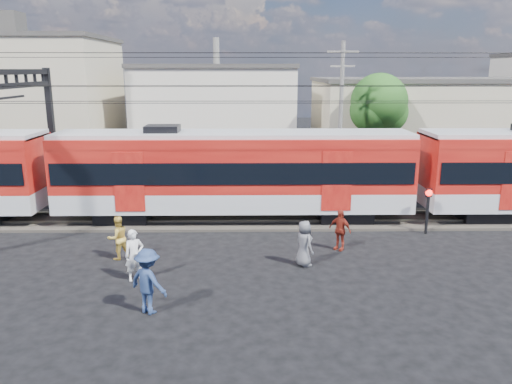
% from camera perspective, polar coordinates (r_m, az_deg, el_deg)
% --- Properties ---
extents(ground, '(120.00, 120.00, 0.00)m').
position_cam_1_polar(ground, '(16.03, -2.98, -11.70)').
color(ground, black).
rests_on(ground, ground).
extents(track_bed, '(70.00, 3.40, 0.12)m').
position_cam_1_polar(track_bed, '(23.48, -2.27, -3.14)').
color(track_bed, '#2D2823').
rests_on(track_bed, ground).
extents(rail_near, '(70.00, 0.12, 0.12)m').
position_cam_1_polar(rail_near, '(22.73, -2.31, -3.40)').
color(rail_near, '#59544C').
rests_on(rail_near, track_bed).
extents(rail_far, '(70.00, 0.12, 0.12)m').
position_cam_1_polar(rail_far, '(24.17, -2.22, -2.35)').
color(rail_far, '#59544C').
rests_on(rail_far, track_bed).
extents(commuter_train, '(50.30, 3.08, 4.17)m').
position_cam_1_polar(commuter_train, '(22.91, -1.99, 2.48)').
color(commuter_train, black).
rests_on(commuter_train, ground).
extents(catenary, '(70.00, 9.30, 7.52)m').
position_cam_1_polar(catenary, '(24.36, -23.42, 8.54)').
color(catenary, black).
rests_on(catenary, ground).
extents(building_west, '(14.28, 10.20, 9.30)m').
position_cam_1_polar(building_west, '(42.36, -25.73, 9.43)').
color(building_west, '#B6AB8B').
rests_on(building_west, ground).
extents(building_midwest, '(12.24, 12.24, 7.30)m').
position_cam_1_polar(building_midwest, '(41.67, -4.45, 9.30)').
color(building_midwest, beige).
rests_on(building_midwest, ground).
extents(building_mideast, '(16.32, 10.20, 6.30)m').
position_cam_1_polar(building_mideast, '(40.89, 18.50, 7.85)').
color(building_mideast, '#B6AB8B').
rests_on(building_mideast, ground).
extents(utility_pole_mid, '(1.80, 0.24, 8.50)m').
position_cam_1_polar(utility_pole_mid, '(30.04, 9.66, 9.10)').
color(utility_pole_mid, slate).
rests_on(utility_pole_mid, ground).
extents(tree_near, '(3.82, 3.64, 6.72)m').
position_cam_1_polar(tree_near, '(33.73, 14.13, 9.59)').
color(tree_near, '#382619').
rests_on(tree_near, ground).
extents(pedestrian_a, '(0.76, 0.66, 1.76)m').
position_cam_1_polar(pedestrian_a, '(17.26, -13.73, -7.02)').
color(pedestrian_a, silver).
rests_on(pedestrian_a, ground).
extents(pedestrian_b, '(1.02, 0.98, 1.65)m').
position_cam_1_polar(pedestrian_b, '(19.29, -15.49, -5.07)').
color(pedestrian_b, gold).
rests_on(pedestrian_b, ground).
extents(pedestrian_c, '(1.45, 1.28, 1.95)m').
position_cam_1_polar(pedestrian_c, '(14.90, -12.23, -9.94)').
color(pedestrian_c, navy).
rests_on(pedestrian_c, ground).
extents(pedestrian_d, '(0.99, 0.92, 1.63)m').
position_cam_1_polar(pedestrian_d, '(19.81, 9.55, -4.28)').
color(pedestrian_d, maroon).
rests_on(pedestrian_d, ground).
extents(pedestrian_e, '(0.88, 0.98, 1.68)m').
position_cam_1_polar(pedestrian_e, '(18.04, 5.54, -5.87)').
color(pedestrian_e, '#55555A').
rests_on(pedestrian_e, ground).
extents(crossing_signal, '(0.29, 0.29, 2.00)m').
position_cam_1_polar(crossing_signal, '(22.48, 19.07, -1.16)').
color(crossing_signal, black).
rests_on(crossing_signal, ground).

